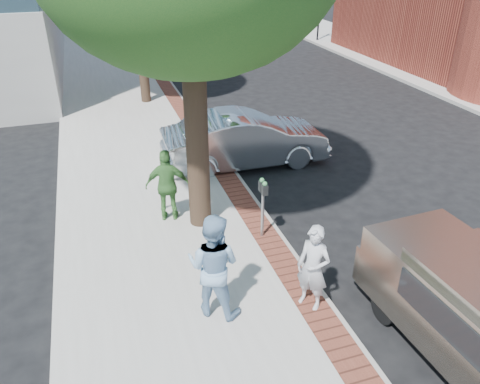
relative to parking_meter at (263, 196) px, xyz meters
name	(u,v)px	position (x,y,z in m)	size (l,w,h in m)	color
ground	(249,267)	(-0.61, -0.84, -1.21)	(120.00, 120.00, 0.00)	black
sidewalk	(134,139)	(-2.11, 7.16, -1.13)	(5.00, 60.00, 0.15)	#9E9991
brick_strip	(195,130)	(0.09, 7.16, -1.05)	(0.60, 60.00, 0.01)	brown
curb	(205,131)	(0.44, 7.16, -1.13)	(0.10, 60.00, 0.15)	gray
signal_near	(143,15)	(0.29, 21.16, 1.05)	(0.70, 0.15, 3.80)	black
signal_far	(320,7)	(11.89, 21.16, 1.05)	(0.70, 0.15, 3.80)	black
parking_meter	(263,196)	(0.00, 0.00, 0.00)	(0.12, 0.32, 1.47)	gray
person_gray	(313,268)	(0.06, -2.46, -0.19)	(0.63, 0.41, 1.72)	#B4B5BA
person_officer	(214,265)	(-1.70, -2.04, -0.03)	(1.00, 0.78, 2.05)	#86ADD0
person_green	(168,186)	(-1.89, 1.45, -0.14)	(1.07, 0.45, 1.83)	#437D39
sedan_silver	(245,140)	(0.99, 4.16, -0.37)	(1.76, 5.06, 1.67)	silver
bg_car	(183,42)	(2.50, 20.48, -0.50)	(1.67, 4.16, 1.42)	black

